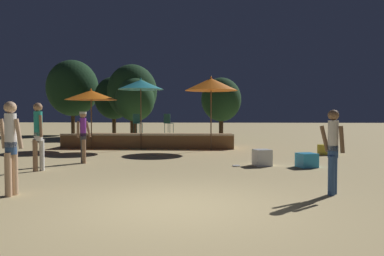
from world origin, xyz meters
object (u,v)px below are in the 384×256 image
Objects in this scene: person_1 at (11,144)px; person_2 at (333,149)px; patio_umbrella_2 at (91,95)px; background_tree_2 at (132,92)px; person_0 at (83,134)px; background_tree_0 at (114,98)px; bistro_chair_1 at (168,121)px; cube_seat_2 at (262,158)px; background_tree_3 at (135,100)px; patio_umbrella_0 at (141,85)px; cube_seat_1 at (307,160)px; person_3 at (38,133)px; background_tree_4 at (73,88)px; background_tree_1 at (221,100)px; frisbee_disc at (236,166)px; patio_umbrella_1 at (211,84)px; bistro_chair_0 at (137,121)px; cube_seat_0 at (326,150)px.

person_1 is 1.10× the size of person_2.
background_tree_2 is (-0.00, 8.63, 0.65)m from patio_umbrella_2.
background_tree_0 is (-2.95, 14.91, 1.79)m from person_0.
person_2 is 1.85× the size of bistro_chair_1.
background_tree_0 is (-8.61, 15.18, 2.47)m from cube_seat_2.
background_tree_3 is at bearing 57.26° from person_2.
patio_umbrella_0 is 0.75× the size of background_tree_0.
cube_seat_1 is at bearing -48.08° from person_1.
person_3 is (-0.92, 3.08, 0.05)m from person_1.
background_tree_4 is at bearing 123.24° from patio_umbrella_0.
person_0 is at bearing 177.23° from cube_seat_2.
background_tree_2 is (1.66, -1.53, 0.36)m from background_tree_0.
background_tree_2 is at bearing 120.60° from cube_seat_1.
background_tree_2 is at bearing 14.44° from person_1.
bistro_chair_1 is 7.11m from background_tree_3.
background_tree_3 is at bearing -179.97° from background_tree_1.
frisbee_disc is 14.20m from background_tree_3.
background_tree_2 is (-1.29, 13.38, 2.15)m from person_0.
patio_umbrella_1 reaches higher than cube_seat_2.
cube_seat_2 is (6.95, -5.02, -2.17)m from patio_umbrella_2.
person_3 is 7.55m from bistro_chair_0.
person_2 is at bearing -57.61° from background_tree_4.
background_tree_4 is at bearing -23.38° from bistro_chair_1.
cube_seat_2 is (-2.89, -3.23, 0.06)m from cube_seat_0.
patio_umbrella_0 is at bearing 166.71° from cube_seat_0.
person_1 is at bearing 107.22° from bistro_chair_1.
person_2 is 11.69m from bistro_chair_0.
patio_umbrella_0 is at bearing 138.52° from cube_seat_1.
background_tree_1 is at bearing 99.89° from cube_seat_1.
background_tree_2 reaches higher than background_tree_1.
patio_umbrella_0 is 5.22m from person_0.
background_tree_0 is 0.76× the size of background_tree_4.
frisbee_disc is at bearing -34.35° from person_3.
cube_seat_0 is at bearing 42.92° from frisbee_disc.
bistro_chair_0 is at bearing 130.17° from cube_seat_2.
background_tree_2 reaches higher than person_1.
bistro_chair_1 is (2.70, 7.62, 0.17)m from person_3.
cube_seat_2 is 6.54m from person_3.
bistro_chair_0 is 0.21× the size of background_tree_0.
patio_umbrella_2 is 7.54m from background_tree_3.
patio_umbrella_1 is 15.54m from background_tree_4.
person_0 is 0.39× the size of background_tree_0.
cube_seat_1 is 0.35× the size of person_1.
person_3 reaches higher than person_1.
patio_umbrella_2 reaches higher than cube_seat_1.
background_tree_4 is (-3.42, 1.02, 0.80)m from background_tree_0.
background_tree_1 is (7.66, -2.63, -0.23)m from background_tree_0.
person_1 is (1.55, -9.53, -1.41)m from patio_umbrella_2.
background_tree_0 reaches higher than cube_seat_0.
cube_seat_2 is at bearing -90.22° from bistro_chair_0.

